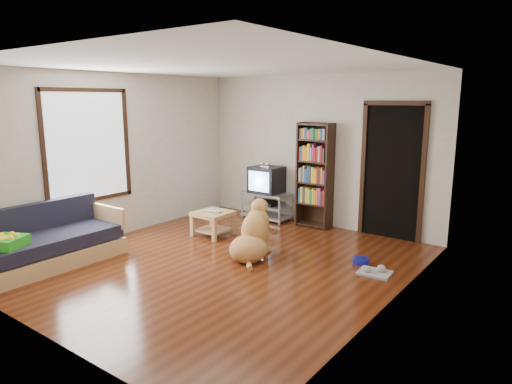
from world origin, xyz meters
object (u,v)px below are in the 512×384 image
Objects in this scene: grey_rag at (375,273)px; coffee_table at (213,219)px; tv_stand at (267,205)px; sofa at (53,244)px; green_cushion at (6,242)px; dog at (253,236)px; laptop at (212,211)px; dog_bowl at (361,261)px; bookshelf at (315,170)px; crt_tv at (267,179)px.

coffee_table reaches higher than grey_rag.
tv_stand is 3.76m from sofa.
sofa is (-0.12, 0.64, -0.22)m from green_cushion.
sofa reaches higher than tv_stand.
sofa is 2.72m from dog.
dog_bowl is at bearing 6.41° from laptop.
tv_stand is at bearing -174.37° from bookshelf.
coffee_table is 0.58× the size of dog.
coffee_table is (-2.47, -0.23, 0.24)m from dog_bowl.
bookshelf is at bearing 56.18° from laptop.
sofa is at bearing -143.75° from dog_bowl.
dog_bowl is at bearing 36.25° from sofa.
dog_bowl is at bearing 140.19° from grey_rag.
crt_tv is 0.99m from bookshelf.
crt_tv is at bearing 87.22° from laptop.
dog reaches higher than tv_stand.
bookshelf is (-1.74, 1.51, 0.99)m from grey_rag.
crt_tv reaches higher than dog.
crt_tv is at bearing 151.96° from grey_rag.
dog_bowl is 0.23× the size of dog.
grey_rag is 0.42× the size of dog.
laptop is 1.21m from dog.
crt_tv is 2.17m from dog.
grey_rag is 4.29m from sofa.
coffee_table is (0.89, 2.24, 0.02)m from sofa.
green_cushion reaches higher than dog_bowl.
tv_stand is at bearing 152.33° from grey_rag.
grey_rag is 0.73× the size of coffee_table.
laptop is 1.92m from bookshelf.
coffee_table is at bearing -93.36° from tv_stand.
green_cushion is 4.58m from grey_rag.
coffee_table is (-1.03, -1.48, -0.72)m from bookshelf.
coffee_table reaches higher than dog_bowl.
dog_bowl is 0.39m from grey_rag.
green_cushion is at bearing -127.86° from dog.
tv_stand is at bearing 86.64° from coffee_table.
coffee_table is at bearing 49.47° from green_cushion.
laptop is 1.40× the size of dog_bowl.
grey_rag is at bearing 0.62° from laptop.
dog_bowl is 2.67m from tv_stand.
tv_stand is (-2.39, 1.16, 0.23)m from dog_bowl.
grey_rag is at bearing -40.83° from bookshelf.
grey_rag is 1.71m from dog.
bookshelf is at bearing 138.97° from dog_bowl.
crt_tv is 1.05× the size of coffee_table.
dog_bowl is at bearing -25.90° from tv_stand.
coffee_table is (-2.77, 0.02, 0.27)m from grey_rag.
tv_stand is 2.11m from dog.
bookshelf is 1.89× the size of dog.
tv_stand is (-2.69, 1.41, 0.25)m from grey_rag.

